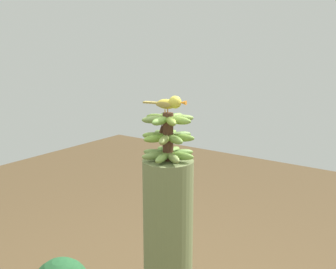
% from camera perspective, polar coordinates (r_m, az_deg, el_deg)
% --- Properties ---
extents(banana_bunch, '(0.25, 0.25, 0.22)m').
position_cam_1_polar(banana_bunch, '(1.82, -0.01, -0.32)').
color(banana_bunch, '#4C2D1E').
rests_on(banana_bunch, banana_tree).
extents(perched_bird, '(0.07, 0.21, 0.08)m').
position_cam_1_polar(perched_bird, '(1.79, 0.27, 4.49)').
color(perched_bird, '#C68933').
rests_on(perched_bird, banana_bunch).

